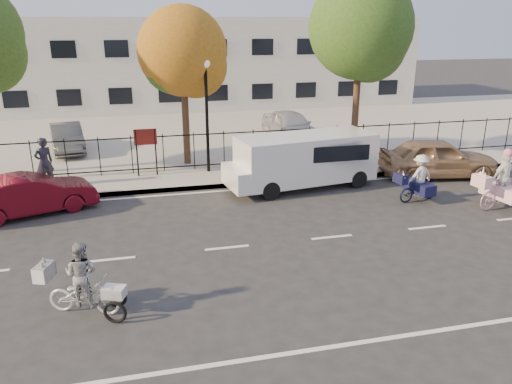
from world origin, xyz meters
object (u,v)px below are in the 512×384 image
object	(u,v)px
pedestrian	(44,162)
lot_car_c	(67,138)
zebra_trike	(83,286)
gold_sedan	(438,158)
lamppost	(206,96)
unicorn_bike	(502,187)
bull_bike	(419,183)
lot_car_d	(290,126)
red_sedan	(31,195)
white_van	(303,159)

from	to	relation	value
pedestrian	lot_car_c	xyz separation A→B (m)	(0.15, 5.22, -0.28)
zebra_trike	gold_sedan	distance (m)	14.32
lamppost	unicorn_bike	world-z (taller)	lamppost
gold_sedan	pedestrian	world-z (taller)	pedestrian
gold_sedan	bull_bike	bearing A→B (deg)	146.86
bull_bike	lot_car_d	size ratio (longest dim) A/B	0.41
pedestrian	lot_car_d	size ratio (longest dim) A/B	0.42
lamppost	zebra_trike	world-z (taller)	lamppost
red_sedan	lot_car_d	distance (m)	12.99
zebra_trike	bull_bike	xyz separation A→B (m)	(10.35, 4.56, 0.02)
red_sedan	lot_car_c	xyz separation A→B (m)	(0.23, 7.54, 0.13)
white_van	red_sedan	size ratio (longest dim) A/B	1.47
bull_bike	white_van	world-z (taller)	white_van
zebra_trike	gold_sedan	bearing A→B (deg)	-40.09
zebra_trike	white_van	world-z (taller)	white_van
unicorn_bike	lot_car_c	bearing A→B (deg)	44.97
pedestrian	lot_car_d	world-z (taller)	pedestrian
white_van	gold_sedan	bearing A→B (deg)	-8.68
red_sedan	bull_bike	bearing A→B (deg)	-118.16
bull_bike	unicorn_bike	bearing A→B (deg)	-130.60
white_van	gold_sedan	xyz separation A→B (m)	(5.50, 0.00, -0.31)
lamppost	red_sedan	distance (m)	7.10
gold_sedan	pedestrian	bearing A→B (deg)	93.46
gold_sedan	lot_car_c	xyz separation A→B (m)	(-14.38, 6.94, 0.01)
lamppost	pedestrian	xyz separation A→B (m)	(-5.90, -0.58, -2.07)
zebra_trike	bull_bike	bearing A→B (deg)	-45.08
lamppost	zebra_trike	xyz separation A→B (m)	(-3.93, -9.19, -2.49)
zebra_trike	unicorn_bike	distance (m)	12.96
zebra_trike	pedestrian	xyz separation A→B (m)	(-1.98, 8.61, 0.43)
white_van	lot_car_d	distance (m)	6.94
gold_sedan	lot_car_c	world-z (taller)	gold_sedan
red_sedan	lot_car_c	world-z (taller)	lot_car_c
zebra_trike	white_van	distance (m)	9.87
lot_car_c	lamppost	bearing A→B (deg)	-49.27
lot_car_c	zebra_trike	bearing A→B (deg)	-92.84
lamppost	gold_sedan	xyz separation A→B (m)	(8.62, -2.30, -2.36)
lamppost	lot_car_c	distance (m)	7.76
red_sedan	lot_car_d	world-z (taller)	lot_car_d
unicorn_bike	zebra_trike	bearing A→B (deg)	95.95
gold_sedan	white_van	bearing A→B (deg)	100.21
unicorn_bike	gold_sedan	distance (m)	3.61
bull_bike	lot_car_c	world-z (taller)	bull_bike
white_van	lot_car_c	world-z (taller)	white_van
red_sedan	white_van	bearing A→B (deg)	-106.47
gold_sedan	lot_car_d	xyz separation A→B (m)	(-3.89, 6.74, 0.12)
lot_car_c	unicorn_bike	bearing A→B (deg)	-46.66
lot_car_c	lot_car_d	world-z (taller)	lot_car_d
lot_car_c	red_sedan	bearing A→B (deg)	-102.13
red_sedan	lot_car_c	bearing A→B (deg)	-21.96
white_van	lot_car_c	size ratio (longest dim) A/B	1.51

